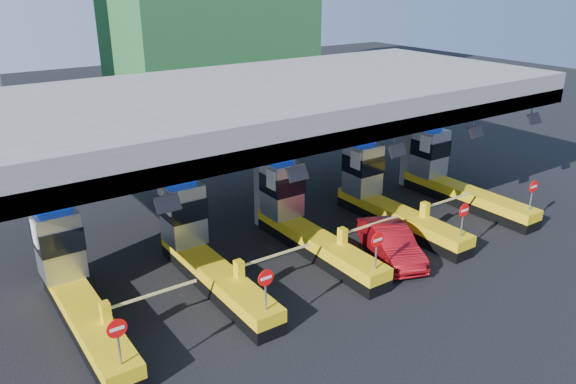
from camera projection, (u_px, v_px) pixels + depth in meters
ground at (304, 247)px, 25.52m from camera, size 120.00×120.00×0.00m
toll_canopy at (269, 103)px, 25.50m from camera, size 28.00×12.09×7.00m
toll_lane_far_left at (73, 282)px, 19.93m from camera, size 4.43×8.00×4.16m
toll_lane_left at (201, 246)px, 22.58m from camera, size 4.43×8.00×4.16m
toll_lane_center at (301, 217)px, 25.23m from camera, size 4.43×8.00×4.16m
toll_lane_right at (382, 194)px, 27.88m from camera, size 4.43×8.00×4.16m
toll_lane_far_right at (450, 175)px, 30.53m from camera, size 4.43×8.00×4.16m
red_car at (391, 243)px, 24.28m from camera, size 3.07×4.73×1.47m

